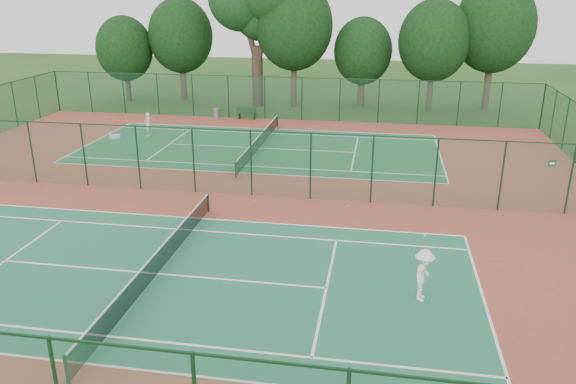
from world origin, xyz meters
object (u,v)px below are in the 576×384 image
at_px(player_near, 424,275).
at_px(player_far, 148,124).
at_px(trash_bin, 216,114).
at_px(bench, 246,113).
at_px(kit_bag, 115,136).

distance_m(player_near, player_far, 27.23).
xyz_separation_m(trash_bin, bench, (2.46, 0.31, 0.08)).
xyz_separation_m(player_near, trash_bin, (-15.19, 26.36, -0.51)).
distance_m(player_near, trash_bin, 30.43).
xyz_separation_m(player_far, bench, (5.71, 6.64, -0.37)).
bearing_deg(kit_bag, player_far, 1.98).
height_order(player_near, bench, player_near).
bearing_deg(player_near, bench, 40.72).
distance_m(player_near, kit_bag, 28.08).
xyz_separation_m(player_near, player_far, (-18.44, 20.03, -0.07)).
bearing_deg(player_near, kit_bag, 62.48).
bearing_deg(player_near, player_far, 57.84).
height_order(player_far, trash_bin, player_far).
distance_m(player_near, bench, 29.56).
bearing_deg(trash_bin, player_near, -60.05).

